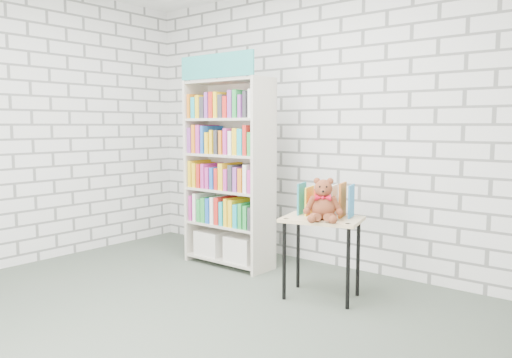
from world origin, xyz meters
The scene contains 6 objects.
ground centered at (0.00, 0.00, 0.00)m, with size 4.50×4.50×0.00m, color #444F42.
room_shell centered at (0.00, 0.00, 1.78)m, with size 4.52×4.02×2.81m.
bookshelf centered at (-0.63, 1.36, 0.94)m, with size 0.92×0.36×2.06m.
display_table centered at (0.60, 1.11, 0.57)m, with size 0.70×0.56×0.66m.
table_books centered at (0.58, 1.20, 0.79)m, with size 0.46×0.29×0.25m.
teddy_bear centered at (0.66, 1.02, 0.79)m, with size 0.32×0.30×0.33m.
Camera 1 is at (2.67, -2.28, 1.40)m, focal length 35.00 mm.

